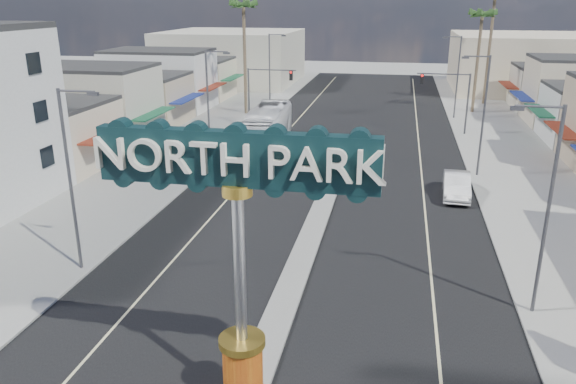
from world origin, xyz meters
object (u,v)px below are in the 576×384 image
at_px(car_parked_right, 457,185).
at_px(streetlight_l_far, 271,69).
at_px(palm_right_mid, 482,19).
at_px(city_bus, 266,129).
at_px(streetlight_l_mid, 210,101).
at_px(streetlight_l_near, 72,173).
at_px(streetlight_r_near, 545,202).
at_px(palm_left_far, 244,11).
at_px(traffic_signal_right, 449,91).
at_px(traffic_signal_left, 266,86).
at_px(streetlight_r_far, 456,73).
at_px(gateway_sign, 239,242).
at_px(palm_right_far, 495,2).
at_px(streetlight_r_mid, 482,110).

bearing_deg(car_parked_right, streetlight_l_far, 128.08).
bearing_deg(palm_right_mid, city_bus, -133.61).
bearing_deg(streetlight_l_mid, streetlight_l_near, -90.00).
xyz_separation_m(streetlight_r_near, palm_left_far, (-23.43, 40.00, 6.43)).
relative_size(streetlight_l_mid, palm_left_far, 0.69).
distance_m(traffic_signal_right, streetlight_r_near, 34.03).
relative_size(streetlight_l_mid, city_bus, 0.69).
bearing_deg(streetlight_l_mid, palm_right_mid, 47.97).
distance_m(streetlight_l_far, streetlight_r_near, 46.90).
bearing_deg(streetlight_l_near, traffic_signal_left, 87.90).
xyz_separation_m(streetlight_r_far, palm_left_far, (-23.43, -2.00, 6.43)).
distance_m(traffic_signal_left, streetlight_l_mid, 14.07).
bearing_deg(gateway_sign, palm_left_far, 105.15).
xyz_separation_m(traffic_signal_right, city_bus, (-16.18, -8.99, -2.47)).
relative_size(gateway_sign, palm_right_far, 0.65).
bearing_deg(streetlight_l_mid, streetlight_r_near, -43.79).
relative_size(palm_right_mid, city_bus, 0.93).
relative_size(traffic_signal_left, palm_left_far, 0.46).
distance_m(traffic_signal_right, car_parked_right, 19.42).
relative_size(streetlight_r_far, city_bus, 0.69).
bearing_deg(palm_right_far, traffic_signal_left, -143.33).
relative_size(streetlight_r_near, palm_right_mid, 0.74).
xyz_separation_m(traffic_signal_left, streetlight_r_near, (19.62, -33.99, 0.79)).
bearing_deg(city_bus, streetlight_l_near, -102.02).
bearing_deg(palm_left_far, streetlight_r_mid, -40.48).
bearing_deg(palm_left_far, streetlight_r_far, 4.88).
bearing_deg(traffic_signal_left, streetlight_l_near, -92.10).
bearing_deg(streetlight_l_far, palm_left_far, -142.08).
xyz_separation_m(gateway_sign, streetlight_r_mid, (10.43, 28.02, -0.86)).
bearing_deg(palm_left_far, palm_right_far, 23.20).
height_order(gateway_sign, streetlight_l_far, gateway_sign).
xyz_separation_m(traffic_signal_left, traffic_signal_right, (18.37, 0.00, 0.00)).
distance_m(streetlight_r_mid, palm_right_far, 33.14).
bearing_deg(traffic_signal_left, streetlight_r_far, 22.20).
bearing_deg(palm_left_far, traffic_signal_left, -57.57).
bearing_deg(gateway_sign, traffic_signal_right, 77.67).
relative_size(gateway_sign, traffic_signal_left, 1.53).
height_order(streetlight_r_mid, palm_right_mid, palm_right_mid).
height_order(gateway_sign, palm_left_far, palm_left_far).
xyz_separation_m(streetlight_l_far, car_parked_right, (19.07, -27.10, -4.26)).
height_order(streetlight_r_near, streetlight_r_far, same).
bearing_deg(streetlight_l_near, streetlight_l_mid, 90.00).
bearing_deg(streetlight_l_mid, traffic_signal_right, 35.50).
bearing_deg(car_parked_right, streetlight_l_near, -139.04).
bearing_deg(palm_left_far, gateway_sign, -74.85).
bearing_deg(streetlight_r_near, streetlight_l_mid, 136.21).
height_order(streetlight_l_mid, streetlight_r_far, same).
bearing_deg(streetlight_r_near, streetlight_l_far, 116.42).
height_order(streetlight_r_far, palm_right_far, palm_right_far).
xyz_separation_m(streetlight_r_mid, streetlight_r_far, (0.00, 22.00, 0.00)).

